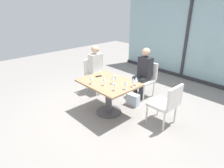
% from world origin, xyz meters
% --- Properties ---
extents(ground_plane, '(12.00, 12.00, 0.00)m').
position_xyz_m(ground_plane, '(0.00, 0.00, 0.00)').
color(ground_plane, gray).
extents(window_wall_backdrop, '(4.66, 0.10, 2.70)m').
position_xyz_m(window_wall_backdrop, '(0.00, 3.20, 1.21)').
color(window_wall_backdrop, '#93B7BC').
rests_on(window_wall_backdrop, ground_plane).
extents(dining_table_main, '(1.20, 0.90, 0.73)m').
position_xyz_m(dining_table_main, '(0.00, 0.00, 0.54)').
color(dining_table_main, '#997551').
rests_on(dining_table_main, ground_plane).
extents(chair_near_window, '(0.46, 0.51, 0.87)m').
position_xyz_m(chair_near_window, '(0.00, 1.27, 0.50)').
color(chair_near_window, silver).
rests_on(chair_near_window, ground_plane).
extents(chair_far_left, '(0.50, 0.46, 0.87)m').
position_xyz_m(chair_far_left, '(-1.11, 0.50, 0.50)').
color(chair_far_left, silver).
rests_on(chair_far_left, ground_plane).
extents(chair_far_right, '(0.50, 0.46, 0.87)m').
position_xyz_m(chair_far_right, '(1.11, 0.50, 0.50)').
color(chair_far_right, silver).
rests_on(chair_far_right, ground_plane).
extents(person_near_window, '(0.34, 0.39, 1.26)m').
position_xyz_m(person_near_window, '(-0.00, 1.16, 0.70)').
color(person_near_window, '#28282D').
rests_on(person_near_window, ground_plane).
extents(person_far_left, '(0.39, 0.34, 1.26)m').
position_xyz_m(person_far_left, '(-1.00, 0.50, 0.70)').
color(person_far_left, silver).
rests_on(person_far_left, ground_plane).
extents(wine_glass_0, '(0.07, 0.07, 0.18)m').
position_xyz_m(wine_glass_0, '(-0.16, -0.32, 0.86)').
color(wine_glass_0, silver).
rests_on(wine_glass_0, dining_table_main).
extents(wine_glass_1, '(0.07, 0.07, 0.18)m').
position_xyz_m(wine_glass_1, '(0.39, -0.19, 0.86)').
color(wine_glass_1, silver).
rests_on(wine_glass_1, dining_table_main).
extents(wine_glass_2, '(0.07, 0.07, 0.18)m').
position_xyz_m(wine_glass_2, '(0.13, -0.00, 0.86)').
color(wine_glass_2, silver).
rests_on(wine_glass_2, dining_table_main).
extents(wine_glass_3, '(0.07, 0.07, 0.18)m').
position_xyz_m(wine_glass_3, '(0.50, -0.01, 0.86)').
color(wine_glass_3, silver).
rests_on(wine_glass_3, dining_table_main).
extents(wine_glass_4, '(0.07, 0.07, 0.18)m').
position_xyz_m(wine_glass_4, '(0.52, 0.19, 0.86)').
color(wine_glass_4, silver).
rests_on(wine_glass_4, dining_table_main).
extents(wine_glass_5, '(0.07, 0.07, 0.18)m').
position_xyz_m(wine_glass_5, '(0.50, 0.29, 0.86)').
color(wine_glass_5, silver).
rests_on(wine_glass_5, dining_table_main).
extents(wine_glass_6, '(0.07, 0.07, 0.18)m').
position_xyz_m(wine_glass_6, '(0.08, -0.18, 0.86)').
color(wine_glass_6, silver).
rests_on(wine_glass_6, dining_table_main).
extents(coffee_cup, '(0.08, 0.08, 0.09)m').
position_xyz_m(coffee_cup, '(-0.01, 0.20, 0.78)').
color(coffee_cup, white).
rests_on(coffee_cup, dining_table_main).
extents(cell_phone_on_table, '(0.11, 0.16, 0.01)m').
position_xyz_m(cell_phone_on_table, '(-0.38, 0.05, 0.73)').
color(cell_phone_on_table, black).
rests_on(cell_phone_on_table, dining_table_main).
extents(handbag_0, '(0.32, 0.19, 0.28)m').
position_xyz_m(handbag_0, '(0.15, 0.64, 0.14)').
color(handbag_0, silver).
rests_on(handbag_0, ground_plane).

